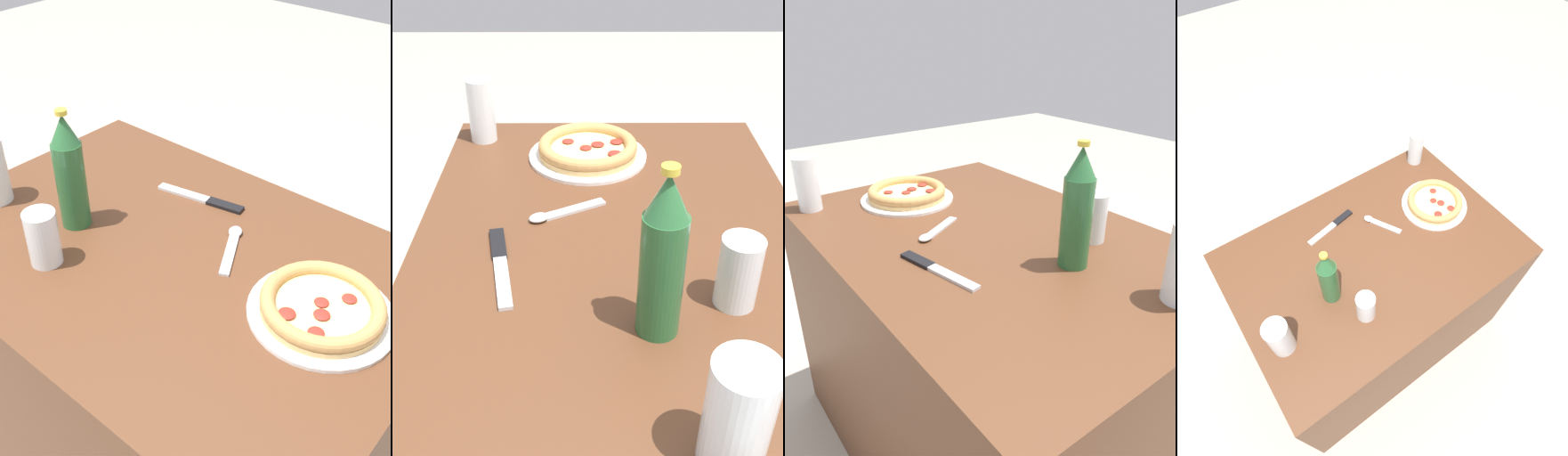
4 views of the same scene
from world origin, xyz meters
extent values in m
plane|color=#A89E8E|center=(0.00, 0.00, 0.00)|extent=(8.00, 8.00, 0.00)
cube|color=#56331E|center=(0.00, 0.00, 0.35)|extent=(1.03, 0.71, 0.70)
cylinder|color=white|center=(0.33, 0.04, 0.70)|extent=(0.26, 0.26, 0.01)
cylinder|color=tan|center=(0.33, 0.04, 0.71)|extent=(0.22, 0.22, 0.01)
cylinder|color=#EACC7F|center=(0.33, 0.04, 0.72)|extent=(0.19, 0.19, 0.00)
torus|color=tan|center=(0.33, 0.04, 0.73)|extent=(0.22, 0.22, 0.03)
ellipsoid|color=maroon|center=(0.32, 0.05, 0.73)|extent=(0.03, 0.03, 0.01)
ellipsoid|color=maroon|center=(0.36, 0.09, 0.73)|extent=(0.03, 0.03, 0.01)
ellipsoid|color=maroon|center=(0.35, -0.02, 0.73)|extent=(0.03, 0.03, 0.01)
ellipsoid|color=maroon|center=(0.29, -0.02, 0.73)|extent=(0.03, 0.03, 0.01)
ellipsoid|color=maroon|center=(0.34, 0.02, 0.73)|extent=(0.03, 0.03, 0.01)
cylinder|color=white|center=(-0.16, -0.18, 0.76)|extent=(0.06, 0.06, 0.11)
cylinder|color=orange|center=(-0.16, -0.18, 0.75)|extent=(0.05, 0.05, 0.09)
cylinder|color=#286033|center=(-0.21, -0.05, 0.80)|extent=(0.06, 0.06, 0.19)
cone|color=#286033|center=(-0.21, -0.05, 0.92)|extent=(0.06, 0.06, 0.06)
cylinder|color=gold|center=(-0.21, -0.05, 0.96)|extent=(0.02, 0.02, 0.01)
cube|color=black|center=(-0.01, 0.20, 0.70)|extent=(0.09, 0.04, 0.01)
cube|color=silver|center=(-0.11, 0.18, 0.70)|extent=(0.13, 0.05, 0.01)
cube|color=silver|center=(0.10, 0.07, 0.70)|extent=(0.08, 0.12, 0.01)
ellipsoid|color=silver|center=(0.07, 0.14, 0.71)|extent=(0.04, 0.05, 0.01)
camera|label=1|loc=(0.63, -0.65, 1.42)|focal=45.00mm
camera|label=2|loc=(-0.82, 0.05, 1.28)|focal=45.00mm
camera|label=3|loc=(-0.75, 0.59, 1.16)|focal=35.00mm
camera|label=4|loc=(-0.40, -0.55, 1.82)|focal=28.00mm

